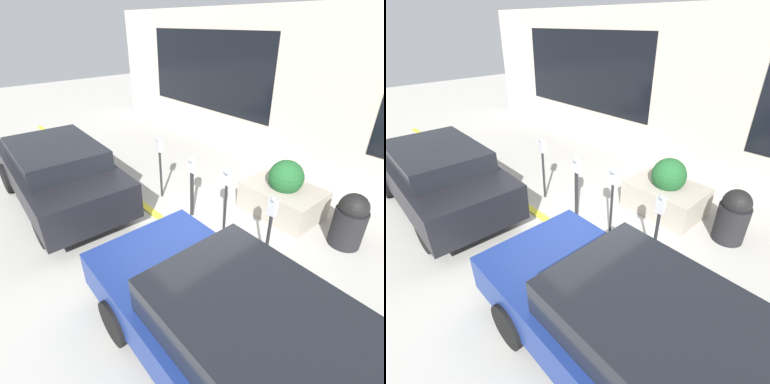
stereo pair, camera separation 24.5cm
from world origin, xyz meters
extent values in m
plane|color=#ADAAA3|center=(0.00, 0.00, 0.00)|extent=(40.00, 40.00, 0.00)
cube|color=gold|center=(0.00, 0.08, 0.02)|extent=(19.00, 0.16, 0.04)
cube|color=beige|center=(0.00, -4.48, 2.11)|extent=(19.00, 0.15, 4.22)
cube|color=black|center=(4.28, -4.39, 2.32)|extent=(5.70, 0.02, 2.53)
cylinder|color=#232326|center=(-1.58, -0.51, 0.54)|extent=(0.06, 0.06, 1.08)
cube|color=silver|center=(-1.58, -0.51, 1.22)|extent=(0.14, 0.09, 0.29)
sphere|color=gray|center=(-1.58, -0.51, 1.37)|extent=(0.12, 0.12, 0.12)
cylinder|color=#232326|center=(-0.54, -0.54, 0.60)|extent=(0.05, 0.05, 1.20)
cube|color=silver|center=(-0.54, -0.54, 1.33)|extent=(0.19, 0.09, 0.26)
sphere|color=gray|center=(-0.54, -0.54, 1.46)|extent=(0.16, 0.16, 0.16)
cylinder|color=#232326|center=(0.48, -0.56, 0.53)|extent=(0.08, 0.08, 1.07)
cube|color=silver|center=(0.48, -0.56, 1.21)|extent=(0.20, 0.09, 0.28)
sphere|color=gray|center=(0.48, -0.56, 1.35)|extent=(0.17, 0.17, 0.17)
cylinder|color=#232326|center=(1.60, -0.53, 0.60)|extent=(0.05, 0.05, 1.19)
cube|color=silver|center=(1.60, -0.53, 1.33)|extent=(0.15, 0.09, 0.29)
sphere|color=gray|center=(1.60, -0.53, 1.48)|extent=(0.13, 0.13, 0.13)
cube|color=#A39989|center=(-0.74, -2.18, 0.32)|extent=(1.64, 1.18, 0.65)
sphere|color=#1E5628|center=(-0.74, -2.18, 0.89)|extent=(0.76, 0.76, 0.76)
cube|color=navy|center=(-2.62, 1.29, 0.61)|extent=(4.73, 1.93, 0.57)
cube|color=black|center=(-2.81, 1.29, 1.13)|extent=(2.47, 1.68, 0.47)
cylinder|color=black|center=(-1.16, 0.43, 0.33)|extent=(0.65, 0.22, 0.65)
cylinder|color=black|center=(-1.16, 2.15, 0.33)|extent=(0.65, 0.22, 0.65)
cube|color=black|center=(2.91, 1.42, 0.75)|extent=(4.56, 2.02, 0.74)
cube|color=black|center=(2.73, 1.42, 1.32)|extent=(2.39, 1.72, 0.41)
cylinder|color=black|center=(4.30, 0.57, 0.38)|extent=(0.75, 0.22, 0.75)
cylinder|color=black|center=(4.30, 2.28, 0.38)|extent=(0.75, 0.22, 0.75)
cylinder|color=black|center=(1.52, 0.57, 0.38)|extent=(0.75, 0.22, 0.75)
cylinder|color=black|center=(1.52, 2.28, 0.38)|extent=(0.75, 0.22, 0.75)
cylinder|color=black|center=(-2.21, -2.18, 0.38)|extent=(0.59, 0.59, 0.76)
sphere|color=black|center=(-2.21, -2.18, 0.84)|extent=(0.53, 0.53, 0.53)
camera|label=1|loc=(-3.81, 3.07, 3.80)|focal=28.00mm
camera|label=2|loc=(-3.65, 3.26, 3.80)|focal=28.00mm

